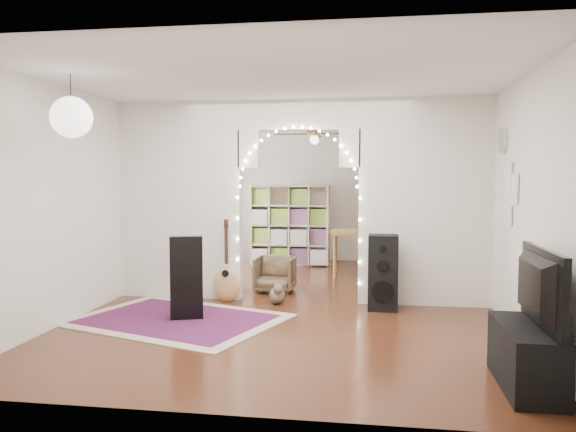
# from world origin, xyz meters

# --- Properties ---
(floor) EXTENTS (7.50, 7.50, 0.00)m
(floor) POSITION_xyz_m (0.00, 0.00, 0.00)
(floor) COLOR black
(floor) RESTS_ON ground
(ceiling) EXTENTS (5.00, 7.50, 0.02)m
(ceiling) POSITION_xyz_m (0.00, 0.00, 2.70)
(ceiling) COLOR white
(ceiling) RESTS_ON wall_back
(wall_back) EXTENTS (5.00, 0.02, 2.70)m
(wall_back) POSITION_xyz_m (0.00, 3.75, 1.35)
(wall_back) COLOR silver
(wall_back) RESTS_ON floor
(wall_front) EXTENTS (5.00, 0.02, 2.70)m
(wall_front) POSITION_xyz_m (0.00, -3.75, 1.35)
(wall_front) COLOR silver
(wall_front) RESTS_ON floor
(wall_left) EXTENTS (0.02, 7.50, 2.70)m
(wall_left) POSITION_xyz_m (-2.50, 0.00, 1.35)
(wall_left) COLOR silver
(wall_left) RESTS_ON floor
(wall_right) EXTENTS (0.02, 7.50, 2.70)m
(wall_right) POSITION_xyz_m (2.50, 0.00, 1.35)
(wall_right) COLOR silver
(wall_right) RESTS_ON floor
(divider_wall) EXTENTS (5.00, 0.20, 2.70)m
(divider_wall) POSITION_xyz_m (0.00, 0.00, 1.42)
(divider_wall) COLOR silver
(divider_wall) RESTS_ON floor
(fairy_lights) EXTENTS (1.64, 0.04, 1.60)m
(fairy_lights) POSITION_xyz_m (0.00, -0.13, 1.55)
(fairy_lights) COLOR #FFEABF
(fairy_lights) RESTS_ON divider_wall
(window) EXTENTS (0.04, 1.20, 1.40)m
(window) POSITION_xyz_m (-2.47, 1.80, 1.50)
(window) COLOR white
(window) RESTS_ON wall_left
(wall_clock) EXTENTS (0.03, 0.31, 0.31)m
(wall_clock) POSITION_xyz_m (2.48, -0.60, 2.10)
(wall_clock) COLOR white
(wall_clock) RESTS_ON wall_right
(picture_frames) EXTENTS (0.02, 0.50, 0.70)m
(picture_frames) POSITION_xyz_m (2.48, -1.00, 1.50)
(picture_frames) COLOR white
(picture_frames) RESTS_ON wall_right
(paper_lantern) EXTENTS (0.40, 0.40, 0.40)m
(paper_lantern) POSITION_xyz_m (-1.90, -2.40, 2.25)
(paper_lantern) COLOR white
(paper_lantern) RESTS_ON ceiling
(ceiling_fan) EXTENTS (1.10, 1.10, 0.30)m
(ceiling_fan) POSITION_xyz_m (0.00, 2.00, 2.40)
(ceiling_fan) COLOR gold
(ceiling_fan) RESTS_ON ceiling
(area_rug) EXTENTS (2.76, 2.40, 0.02)m
(area_rug) POSITION_xyz_m (-1.28, -1.27, 0.01)
(area_rug) COLOR maroon
(area_rug) RESTS_ON floor
(guitar_case) EXTENTS (0.40, 0.24, 0.99)m
(guitar_case) POSITION_xyz_m (-1.16, -1.25, 0.49)
(guitar_case) COLOR black
(guitar_case) RESTS_ON floor
(acoustic_guitar) EXTENTS (0.39, 0.18, 0.94)m
(acoustic_guitar) POSITION_xyz_m (-0.94, -0.25, 0.41)
(acoustic_guitar) COLOR #B87C49
(acoustic_guitar) RESTS_ON floor
(tabby_cat) EXTENTS (0.28, 0.47, 0.31)m
(tabby_cat) POSITION_xyz_m (-0.25, -0.27, 0.13)
(tabby_cat) COLOR brown
(tabby_cat) RESTS_ON floor
(floor_speaker) EXTENTS (0.37, 0.34, 0.95)m
(floor_speaker) POSITION_xyz_m (1.12, -0.39, 0.47)
(floor_speaker) COLOR black
(floor_speaker) RESTS_ON floor
(media_console) EXTENTS (0.40, 1.00, 0.50)m
(media_console) POSITION_xyz_m (2.20, -2.89, 0.25)
(media_console) COLOR black
(media_console) RESTS_ON floor
(tv) EXTENTS (0.14, 1.08, 0.62)m
(tv) POSITION_xyz_m (2.20, -2.89, 0.81)
(tv) COLOR black
(tv) RESTS_ON media_console
(bookcase) EXTENTS (1.53, 0.81, 1.53)m
(bookcase) POSITION_xyz_m (-0.57, 3.00, 0.76)
(bookcase) COLOR #C4B48E
(bookcase) RESTS_ON floor
(dining_table) EXTENTS (1.23, 0.85, 0.76)m
(dining_table) POSITION_xyz_m (0.88, 2.09, 0.68)
(dining_table) COLOR olive
(dining_table) RESTS_ON floor
(flower_vase) EXTENTS (0.19, 0.19, 0.19)m
(flower_vase) POSITION_xyz_m (0.88, 2.09, 0.85)
(flower_vase) COLOR silver
(flower_vase) RESTS_ON dining_table
(dining_chair_left) EXTENTS (0.60, 0.62, 0.56)m
(dining_chair_left) POSITION_xyz_m (-1.25, 0.35, 0.28)
(dining_chair_left) COLOR brown
(dining_chair_left) RESTS_ON floor
(dining_chair_right) EXTENTS (0.56, 0.58, 0.52)m
(dining_chair_right) POSITION_xyz_m (-0.42, 0.50, 0.26)
(dining_chair_right) COLOR brown
(dining_chair_right) RESTS_ON floor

